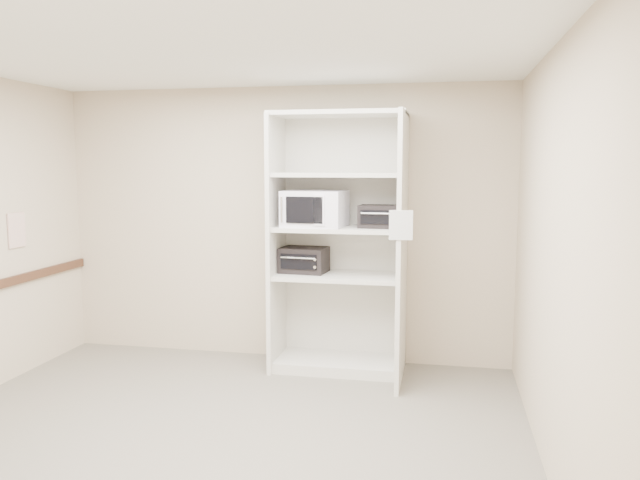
% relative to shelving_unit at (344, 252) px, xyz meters
% --- Properties ---
extents(floor, '(4.50, 4.00, 0.01)m').
position_rel_shelving_unit_xyz_m(floor, '(-0.67, -1.70, -1.13)').
color(floor, '#665F57').
rests_on(floor, ground).
extents(ceiling, '(4.50, 4.00, 0.01)m').
position_rel_shelving_unit_xyz_m(ceiling, '(-0.67, -1.70, 1.57)').
color(ceiling, white).
extents(wall_back, '(4.50, 0.02, 2.70)m').
position_rel_shelving_unit_xyz_m(wall_back, '(-0.67, 0.30, 0.22)').
color(wall_back, '#C1B097').
rests_on(wall_back, ground).
extents(wall_front, '(4.50, 0.02, 2.70)m').
position_rel_shelving_unit_xyz_m(wall_front, '(-0.67, -3.70, 0.22)').
color(wall_front, '#C1B097').
rests_on(wall_front, ground).
extents(wall_right, '(0.02, 4.00, 2.70)m').
position_rel_shelving_unit_xyz_m(wall_right, '(1.58, -1.70, 0.22)').
color(wall_right, '#C1B097').
rests_on(wall_right, ground).
extents(shelving_unit, '(1.24, 0.92, 2.42)m').
position_rel_shelving_unit_xyz_m(shelving_unit, '(0.00, 0.00, 0.00)').
color(shelving_unit, beige).
rests_on(shelving_unit, floor).
extents(microwave, '(0.59, 0.47, 0.33)m').
position_rel_shelving_unit_xyz_m(microwave, '(-0.26, -0.05, 0.41)').
color(microwave, white).
rests_on(microwave, shelving_unit).
extents(toaster_oven_upper, '(0.38, 0.29, 0.21)m').
position_rel_shelving_unit_xyz_m(toaster_oven_upper, '(0.34, -0.04, 0.34)').
color(toaster_oven_upper, black).
rests_on(toaster_oven_upper, shelving_unit).
extents(toaster_oven_lower, '(0.46, 0.36, 0.24)m').
position_rel_shelving_unit_xyz_m(toaster_oven_lower, '(-0.39, 0.04, -0.09)').
color(toaster_oven_lower, black).
rests_on(toaster_oven_lower, shelving_unit).
extents(paper_sign, '(0.19, 0.02, 0.24)m').
position_rel_shelving_unit_xyz_m(paper_sign, '(0.57, -0.63, 0.32)').
color(paper_sign, white).
rests_on(paper_sign, shelving_unit).
extents(wall_poster, '(0.01, 0.23, 0.32)m').
position_rel_shelving_unit_xyz_m(wall_poster, '(-2.90, -0.71, 0.22)').
color(wall_poster, white).
rests_on(wall_poster, wall_left).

